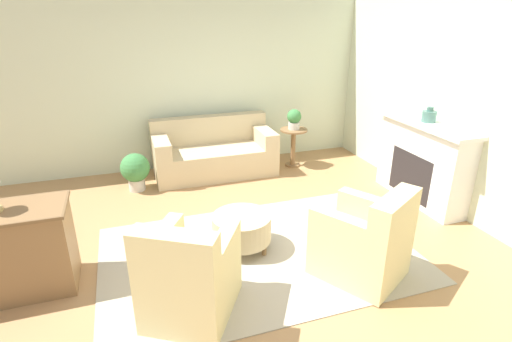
{
  "coord_description": "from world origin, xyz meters",
  "views": [
    {
      "loc": [
        -1.2,
        -3.49,
        2.47
      ],
      "look_at": [
        0.15,
        0.55,
        0.75
      ],
      "focal_mm": 28.0,
      "sensor_mm": 36.0,
      "label": 1
    }
  ],
  "objects_px": {
    "ottoman_table": "(242,228)",
    "dresser": "(4,251)",
    "couch": "(214,154)",
    "armchair_right": "(365,243)",
    "vase_mantel_near": "(429,116)",
    "side_table": "(293,142)",
    "potted_plant_floor": "(135,170)",
    "armchair_left": "(189,278)",
    "potted_plant_on_side_table": "(294,119)"
  },
  "relations": [
    {
      "from": "side_table",
      "to": "potted_plant_on_side_table",
      "type": "bearing_deg",
      "value": -116.57
    },
    {
      "from": "ottoman_table",
      "to": "side_table",
      "type": "height_order",
      "value": "side_table"
    },
    {
      "from": "couch",
      "to": "armchair_right",
      "type": "bearing_deg",
      "value": -76.17
    },
    {
      "from": "armchair_right",
      "to": "potted_plant_floor",
      "type": "height_order",
      "value": "armchair_right"
    },
    {
      "from": "side_table",
      "to": "ottoman_table",
      "type": "bearing_deg",
      "value": -125.35
    },
    {
      "from": "potted_plant_floor",
      "to": "ottoman_table",
      "type": "bearing_deg",
      "value": -63.22
    },
    {
      "from": "ottoman_table",
      "to": "potted_plant_floor",
      "type": "bearing_deg",
      "value": 116.78
    },
    {
      "from": "side_table",
      "to": "vase_mantel_near",
      "type": "xyz_separation_m",
      "value": [
        1.11,
        -1.76,
        0.77
      ]
    },
    {
      "from": "vase_mantel_near",
      "to": "potted_plant_on_side_table",
      "type": "height_order",
      "value": "vase_mantel_near"
    },
    {
      "from": "armchair_left",
      "to": "dresser",
      "type": "distance_m",
      "value": 1.76
    },
    {
      "from": "armchair_right",
      "to": "vase_mantel_near",
      "type": "height_order",
      "value": "vase_mantel_near"
    },
    {
      "from": "vase_mantel_near",
      "to": "potted_plant_on_side_table",
      "type": "xyz_separation_m",
      "value": [
        -1.11,
        1.76,
        -0.38
      ]
    },
    {
      "from": "couch",
      "to": "potted_plant_on_side_table",
      "type": "distance_m",
      "value": 1.43
    },
    {
      "from": "armchair_left",
      "to": "side_table",
      "type": "bearing_deg",
      "value": 53.21
    },
    {
      "from": "side_table",
      "to": "dresser",
      "type": "xyz_separation_m",
      "value": [
        -3.81,
        -2.19,
        0.01
      ]
    },
    {
      "from": "vase_mantel_near",
      "to": "dresser",
      "type": "bearing_deg",
      "value": -175.05
    },
    {
      "from": "armchair_left",
      "to": "side_table",
      "type": "height_order",
      "value": "armchair_left"
    },
    {
      "from": "dresser",
      "to": "potted_plant_floor",
      "type": "bearing_deg",
      "value": 58.3
    },
    {
      "from": "dresser",
      "to": "potted_plant_on_side_table",
      "type": "distance_m",
      "value": 4.41
    },
    {
      "from": "couch",
      "to": "armchair_left",
      "type": "bearing_deg",
      "value": -106.47
    },
    {
      "from": "couch",
      "to": "ottoman_table",
      "type": "bearing_deg",
      "value": -95.52
    },
    {
      "from": "dresser",
      "to": "armchair_left",
      "type": "bearing_deg",
      "value": -28.42
    },
    {
      "from": "armchair_left",
      "to": "potted_plant_on_side_table",
      "type": "xyz_separation_m",
      "value": [
        2.26,
        3.03,
        0.45
      ]
    },
    {
      "from": "potted_plant_on_side_table",
      "to": "potted_plant_floor",
      "type": "bearing_deg",
      "value": -175.85
    },
    {
      "from": "side_table",
      "to": "potted_plant_floor",
      "type": "relative_size",
      "value": 1.15
    },
    {
      "from": "ottoman_table",
      "to": "potted_plant_on_side_table",
      "type": "bearing_deg",
      "value": 54.65
    },
    {
      "from": "armchair_left",
      "to": "side_table",
      "type": "relative_size",
      "value": 1.59
    },
    {
      "from": "armchair_left",
      "to": "ottoman_table",
      "type": "relative_size",
      "value": 1.6
    },
    {
      "from": "ottoman_table",
      "to": "potted_plant_floor",
      "type": "height_order",
      "value": "potted_plant_floor"
    },
    {
      "from": "ottoman_table",
      "to": "vase_mantel_near",
      "type": "bearing_deg",
      "value": 9.15
    },
    {
      "from": "couch",
      "to": "armchair_left",
      "type": "distance_m",
      "value": 3.28
    },
    {
      "from": "potted_plant_on_side_table",
      "to": "armchair_left",
      "type": "bearing_deg",
      "value": -126.79
    },
    {
      "from": "couch",
      "to": "armchair_right",
      "type": "relative_size",
      "value": 1.84
    },
    {
      "from": "armchair_left",
      "to": "armchair_right",
      "type": "height_order",
      "value": "same"
    },
    {
      "from": "vase_mantel_near",
      "to": "ottoman_table",
      "type": "bearing_deg",
      "value": -170.85
    },
    {
      "from": "armchair_right",
      "to": "vase_mantel_near",
      "type": "bearing_deg",
      "value": 37.04
    },
    {
      "from": "armchair_right",
      "to": "vase_mantel_near",
      "type": "distance_m",
      "value": 2.25
    },
    {
      "from": "couch",
      "to": "vase_mantel_near",
      "type": "bearing_deg",
      "value": -37.6
    },
    {
      "from": "ottoman_table",
      "to": "potted_plant_floor",
      "type": "distance_m",
      "value": 2.25
    },
    {
      "from": "side_table",
      "to": "dresser",
      "type": "bearing_deg",
      "value": -150.09
    },
    {
      "from": "ottoman_table",
      "to": "vase_mantel_near",
      "type": "distance_m",
      "value": 2.86
    },
    {
      "from": "vase_mantel_near",
      "to": "couch",
      "type": "bearing_deg",
      "value": 142.4
    },
    {
      "from": "couch",
      "to": "potted_plant_floor",
      "type": "height_order",
      "value": "couch"
    },
    {
      "from": "ottoman_table",
      "to": "armchair_left",
      "type": "bearing_deg",
      "value": -130.36
    },
    {
      "from": "armchair_right",
      "to": "ottoman_table",
      "type": "relative_size",
      "value": 1.6
    },
    {
      "from": "armchair_left",
      "to": "potted_plant_on_side_table",
      "type": "distance_m",
      "value": 3.81
    },
    {
      "from": "ottoman_table",
      "to": "dresser",
      "type": "distance_m",
      "value": 2.26
    },
    {
      "from": "armchair_left",
      "to": "potted_plant_floor",
      "type": "height_order",
      "value": "armchair_left"
    },
    {
      "from": "armchair_left",
      "to": "potted_plant_on_side_table",
      "type": "relative_size",
      "value": 3.1
    },
    {
      "from": "couch",
      "to": "ottoman_table",
      "type": "xyz_separation_m",
      "value": [
        -0.22,
        -2.31,
        -0.05
      ]
    }
  ]
}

